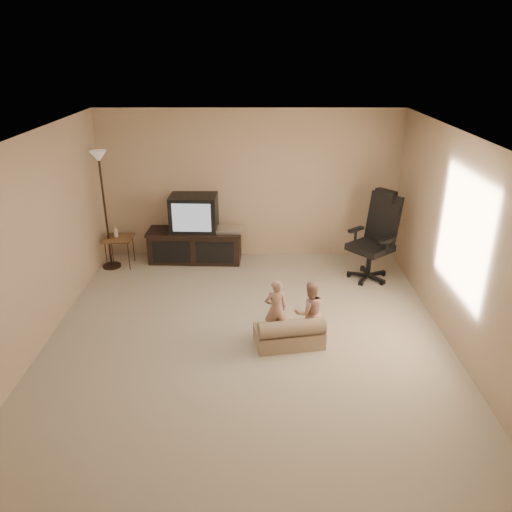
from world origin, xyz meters
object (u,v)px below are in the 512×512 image
Objects in this scene: office_chair at (374,248)px; tv_stand at (195,234)px; floor_lamp at (102,184)px; side_table at (118,238)px; toddler_right at (310,312)px; child_sofa at (290,334)px; toddler_left at (276,309)px.

tv_stand is at bearing -143.88° from office_chair.
floor_lamp is (-4.24, 0.40, 0.91)m from office_chair.
office_chair is 2.06× the size of side_table.
side_table is at bearing -49.67° from toddler_right.
toddler_left reaches higher than child_sofa.
toddler_left reaches higher than side_table.
child_sofa is at bearing -59.49° from tv_stand.
office_chair is at bearing -6.28° from side_table.
toddler_right is at bearing -54.63° from tv_stand.
toddler_left is at bearing -41.30° from side_table.
side_table is (-1.24, -0.24, 0.01)m from tv_stand.
tv_stand is at bearing -74.79° from toddler_left.
side_table is at bearing -166.95° from tv_stand.
toddler_right is (0.41, -0.11, 0.02)m from toddler_left.
tv_stand is 2.38× the size of side_table.
toddler_right is at bearing -38.40° from side_table.
side_table is 0.87× the size of toddler_left.
toddler_left is 0.96× the size of toddler_right.
floor_lamp is 2.36× the size of toddler_right.
child_sofa is (1.44, -2.65, -0.31)m from tv_stand.
floor_lamp is 3.94m from toddler_right.
tv_stand is at bearing 108.68° from child_sofa.
office_chair is 2.44m from child_sofa.
office_chair is 1.71× the size of toddler_right.
child_sofa is (-1.42, -1.96, -0.34)m from office_chair.
side_table is 0.35× the size of floor_lamp.
office_chair is 2.20m from toddler_right.
toddler_right is (0.24, 0.10, 0.25)m from child_sofa.
toddler_left is (2.51, -2.20, -0.09)m from side_table.
tv_stand is 2.94m from office_chair.
toddler_right is (3.06, -2.26, -1.00)m from floor_lamp.
side_table is 0.83× the size of toddler_right.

